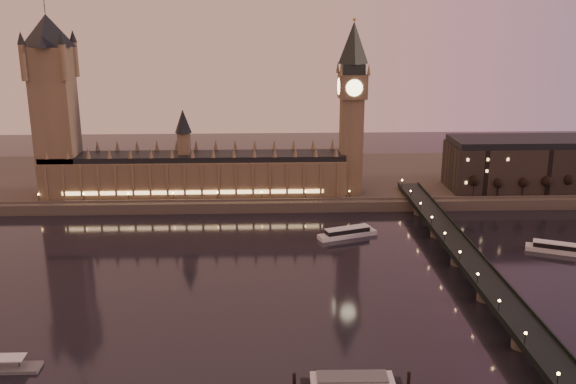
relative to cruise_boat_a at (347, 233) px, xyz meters
name	(u,v)px	position (x,y,z in m)	size (l,w,h in m)	color
ground	(261,284)	(-44.83, -58.56, -2.25)	(700.00, 700.00, 0.00)	black
far_embankment	(306,179)	(-14.83, 106.44, 0.75)	(560.00, 130.00, 6.00)	#423D35
palace_of_westminster	(195,169)	(-84.95, 62.43, 19.46)	(180.00, 26.62, 52.00)	brown
victoria_tower	(54,97)	(-164.83, 62.44, 63.54)	(31.68, 31.68, 118.00)	brown
big_ben	(352,98)	(9.16, 62.42, 61.70)	(17.68, 17.68, 104.00)	brown
westminster_bridge	(471,269)	(46.78, -58.56, 3.27)	(13.20, 260.00, 15.30)	black
city_block	(571,161)	(150.11, 72.37, 19.99)	(155.00, 45.00, 34.00)	black
bare_tree_0	(477,183)	(83.72, 50.44, 12.29)	(5.63, 5.63, 11.45)	black
bare_tree_1	(500,183)	(97.75, 50.44, 12.29)	(5.63, 5.63, 11.45)	black
bare_tree_2	(523,183)	(111.78, 50.44, 12.29)	(5.63, 5.63, 11.45)	black
bare_tree_3	(546,182)	(125.80, 50.44, 12.29)	(5.63, 5.63, 11.45)	black
bare_tree_4	(569,182)	(139.83, 50.44, 12.29)	(5.63, 5.63, 11.45)	black
cruise_boat_a	(347,233)	(0.00, 0.00, 0.00)	(32.36, 17.27, 5.10)	silver
cruise_boat_b	(555,248)	(98.72, -25.61, -0.06)	(27.31, 17.06, 4.97)	silver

